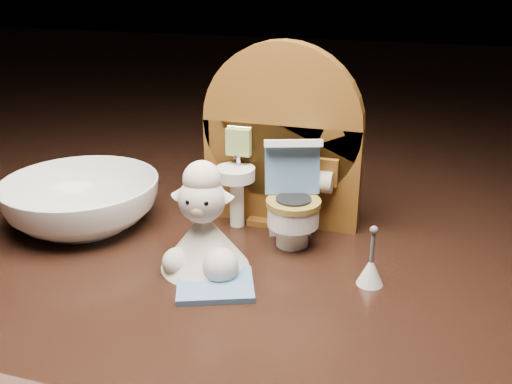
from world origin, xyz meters
TOP-DOWN VIEW (x-y plane):
  - backdrop_panel at (-0.00, 0.06)m, footprint 0.13×0.05m
  - toy_toilet at (0.02, 0.03)m, footprint 0.05×0.06m
  - bath_mat at (-0.02, -0.05)m, footprint 0.06×0.06m
  - toilet_brush at (0.08, -0.02)m, footprint 0.02×0.02m
  - plush_lamb at (-0.03, -0.03)m, footprint 0.06×0.06m
  - ceramic_bowl at (-0.16, 0.01)m, footprint 0.16×0.16m

SIDE VIEW (x-z plane):
  - bath_mat at x=-0.02m, z-range 0.00..0.00m
  - toilet_brush at x=0.08m, z-range -0.01..0.03m
  - ceramic_bowl at x=-0.16m, z-range 0.00..0.04m
  - plush_lamb at x=-0.03m, z-range -0.01..0.07m
  - toy_toilet at x=0.02m, z-range -0.01..0.07m
  - backdrop_panel at x=0.00m, z-range -0.01..0.14m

